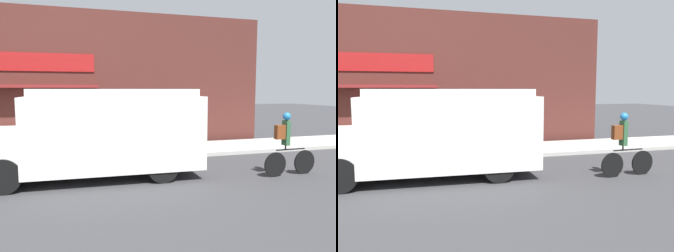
{
  "view_description": "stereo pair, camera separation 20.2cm",
  "coord_description": "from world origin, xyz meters",
  "views": [
    {
      "loc": [
        0.49,
        -9.97,
        2.24
      ],
      "look_at": [
        3.4,
        -0.2,
        1.1
      ],
      "focal_mm": 35.0,
      "sensor_mm": 36.0,
      "label": 1
    },
    {
      "loc": [
        0.69,
        -10.02,
        2.24
      ],
      "look_at": [
        3.4,
        -0.2,
        1.1
      ],
      "focal_mm": 35.0,
      "sensor_mm": 36.0,
      "label": 2
    }
  ],
  "objects": [
    {
      "name": "sidewalk",
      "position": [
        0.0,
        1.2,
        0.06
      ],
      "size": [
        28.0,
        2.39,
        0.12
      ],
      "color": "#ADAAA3",
      "rests_on": "ground_plane"
    },
    {
      "name": "trash_bin",
      "position": [
        2.53,
        1.98,
        0.57
      ],
      "size": [
        0.55,
        0.55,
        0.9
      ],
      "color": "#38383D",
      "rests_on": "sidewalk"
    },
    {
      "name": "ground_plane",
      "position": [
        0.0,
        0.0,
        0.0
      ],
      "size": [
        70.0,
        70.0,
        0.0
      ],
      "primitive_type": "plane",
      "color": "#38383A"
    },
    {
      "name": "school_bus",
      "position": [
        1.16,
        -1.44,
        1.16
      ],
      "size": [
        5.77,
        2.94,
        2.25
      ],
      "rotation": [
        0.0,
        0.0,
        -0.03
      ],
      "color": "white",
      "rests_on": "ground_plane"
    },
    {
      "name": "storefront",
      "position": [
        -0.02,
        2.75,
        2.59
      ],
      "size": [
        16.47,
        0.85,
        5.18
      ],
      "color": "#4C231E",
      "rests_on": "ground_plane"
    },
    {
      "name": "cyclist",
      "position": [
        5.83,
        -2.84,
        0.8
      ],
      "size": [
        1.57,
        0.21,
        1.65
      ],
      "rotation": [
        0.0,
        0.0,
        0.04
      ],
      "color": "black",
      "rests_on": "ground_plane"
    }
  ]
}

